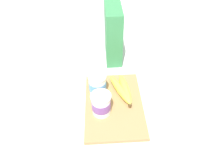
{
  "coord_description": "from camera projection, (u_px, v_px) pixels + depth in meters",
  "views": [
    {
      "loc": [
        -0.57,
        0.04,
        0.69
      ],
      "look_at": [
        0.12,
        0.0,
        0.07
      ],
      "focal_mm": 34.42,
      "sensor_mm": 36.0,
      "label": 1
    }
  ],
  "objects": [
    {
      "name": "ground_plane",
      "position": [
        114.0,
        106.0,
        0.89
      ],
      "size": [
        2.4,
        2.4,
        0.0
      ],
      "primitive_type": "plane",
      "color": "silver"
    },
    {
      "name": "cutting_board",
      "position": [
        114.0,
        105.0,
        0.88
      ],
      "size": [
        0.34,
        0.23,
        0.02
      ],
      "primitive_type": "cube",
      "color": "#A37A4C",
      "rests_on": "ground_plane"
    },
    {
      "name": "cereal_box",
      "position": [
        113.0,
        33.0,
        1.05
      ],
      "size": [
        0.21,
        0.08,
        0.28
      ],
      "primitive_type": "cube",
      "rotation": [
        0.0,
        0.0,
        0.01
      ],
      "color": "#38844C",
      "rests_on": "ground_plane"
    },
    {
      "name": "yogurt_cup_front",
      "position": [
        101.0,
        104.0,
        0.82
      ],
      "size": [
        0.08,
        0.08,
        0.09
      ],
      "color": "white",
      "rests_on": "cutting_board"
    },
    {
      "name": "yogurt_cup_back",
      "position": [
        98.0,
        85.0,
        0.89
      ],
      "size": [
        0.07,
        0.07,
        0.1
      ],
      "color": "white",
      "rests_on": "cutting_board"
    },
    {
      "name": "banana_bunch",
      "position": [
        122.0,
        89.0,
        0.91
      ],
      "size": [
        0.18,
        0.1,
        0.04
      ],
      "color": "yellow",
      "rests_on": "cutting_board"
    }
  ]
}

